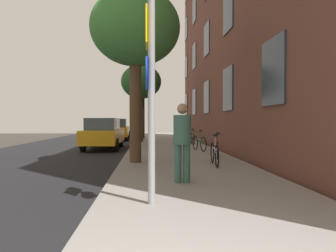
# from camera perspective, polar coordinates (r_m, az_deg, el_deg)

# --- Properties ---
(ground_plane) EXTENTS (41.80, 41.80, 0.00)m
(ground_plane) POSITION_cam_1_polar(r_m,az_deg,el_deg) (16.93, -11.59, -4.14)
(ground_plane) COLOR #332D28
(road_asphalt) EXTENTS (7.00, 38.00, 0.01)m
(road_asphalt) POSITION_cam_1_polar(r_m,az_deg,el_deg) (17.34, -18.49, -4.03)
(road_asphalt) COLOR black
(road_asphalt) RESTS_ON ground
(sidewalk) EXTENTS (4.20, 38.00, 0.12)m
(sidewalk) POSITION_cam_1_polar(r_m,az_deg,el_deg) (16.81, 0.34, -3.95)
(sidewalk) COLOR gray
(sidewalk) RESTS_ON ground
(building_facade) EXTENTS (0.56, 27.00, 14.69)m
(building_facade) POSITION_cam_1_polar(r_m,az_deg,el_deg) (17.63, 9.48, 20.37)
(building_facade) COLOR brown
(building_facade) RESTS_ON ground
(sign_post) EXTENTS (0.16, 0.60, 3.40)m
(sign_post) POSITION_cam_1_polar(r_m,az_deg,el_deg) (5.36, -3.23, 6.97)
(sign_post) COLOR gray
(sign_post) RESTS_ON sidewalk
(traffic_light) EXTENTS (0.43, 0.24, 3.27)m
(traffic_light) POSITION_cam_1_polar(r_m,az_deg,el_deg) (24.34, -4.60, 3.04)
(traffic_light) COLOR black
(traffic_light) RESTS_ON sidewalk
(tree_near) EXTENTS (2.98, 2.98, 5.74)m
(tree_near) POSITION_cam_1_polar(r_m,az_deg,el_deg) (11.09, -5.88, 16.78)
(tree_near) COLOR #4C3823
(tree_near) RESTS_ON sidewalk
(tree_far) EXTENTS (2.62, 2.62, 5.03)m
(tree_far) POSITION_cam_1_polar(r_m,az_deg,el_deg) (21.06, -4.82, 7.83)
(tree_far) COLOR #4C3823
(tree_far) RESTS_ON sidewalk
(bicycle_0) EXTENTS (0.42, 1.67, 0.97)m
(bicycle_0) POSITION_cam_1_polar(r_m,az_deg,el_deg) (10.04, 8.32, -4.82)
(bicycle_0) COLOR black
(bicycle_0) RESTS_ON sidewalk
(bicycle_1) EXTENTS (0.53, 1.70, 0.95)m
(bicycle_1) POSITION_cam_1_polar(r_m,az_deg,el_deg) (12.12, 8.84, -3.86)
(bicycle_1) COLOR black
(bicycle_1) RESTS_ON sidewalk
(bicycle_2) EXTENTS (0.52, 1.66, 0.96)m
(bicycle_2) POSITION_cam_1_polar(r_m,az_deg,el_deg) (14.70, 5.60, -2.98)
(bicycle_2) COLOR black
(bicycle_2) RESTS_ON sidewalk
(bicycle_3) EXTENTS (0.42, 1.72, 0.91)m
(bicycle_3) POSITION_cam_1_polar(r_m,az_deg,el_deg) (18.67, 4.40, -2.17)
(bicycle_3) COLOR black
(bicycle_3) RESTS_ON sidewalk
(pedestrian_0) EXTENTS (0.55, 0.55, 1.78)m
(pedestrian_0) POSITION_cam_1_polar(r_m,az_deg,el_deg) (7.15, 2.57, -2.07)
(pedestrian_0) COLOR #33594C
(pedestrian_0) RESTS_ON sidewalk
(car_0) EXTENTS (1.84, 4.45, 1.62)m
(car_0) POSITION_cam_1_polar(r_m,az_deg,el_deg) (17.00, -11.47, -1.27)
(car_0) COLOR orange
(car_0) RESTS_ON road_asphalt
(car_1) EXTENTS (1.90, 4.49, 1.62)m
(car_1) POSITION_cam_1_polar(r_m,az_deg,el_deg) (24.78, -9.13, -0.53)
(car_1) COLOR orange
(car_1) RESTS_ON road_asphalt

